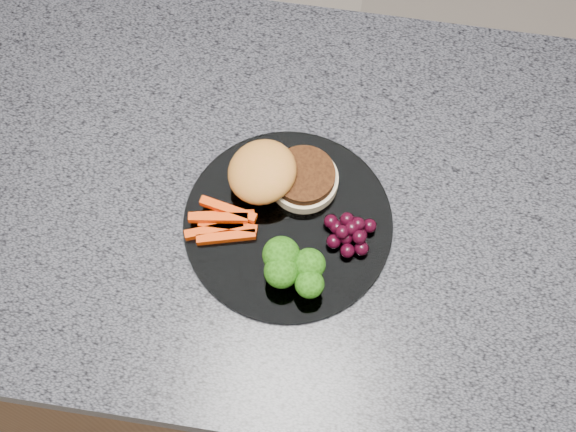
# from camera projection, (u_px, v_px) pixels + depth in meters

# --- Properties ---
(island_cabinet) EXTENTS (1.20, 0.60, 0.86)m
(island_cabinet) POSITION_uv_depth(u_px,v_px,m) (313.00, 311.00, 1.44)
(island_cabinet) COLOR brown
(island_cabinet) RESTS_ON ground
(countertop) EXTENTS (1.20, 0.60, 0.04)m
(countertop) POSITION_uv_depth(u_px,v_px,m) (324.00, 207.00, 1.03)
(countertop) COLOR #43444C
(countertop) RESTS_ON island_cabinet
(plate) EXTENTS (0.26, 0.26, 0.01)m
(plate) POSITION_uv_depth(u_px,v_px,m) (288.00, 224.00, 0.99)
(plate) COLOR white
(plate) RESTS_ON countertop
(burger) EXTENTS (0.16, 0.12, 0.05)m
(burger) POSITION_uv_depth(u_px,v_px,m) (277.00, 176.00, 0.99)
(burger) COLOR beige
(burger) RESTS_ON plate
(carrot_sticks) EXTENTS (0.09, 0.06, 0.02)m
(carrot_sticks) POSITION_uv_depth(u_px,v_px,m) (223.00, 223.00, 0.98)
(carrot_sticks) COLOR #D33603
(carrot_sticks) RESTS_ON plate
(broccoli) EXTENTS (0.08, 0.07, 0.05)m
(broccoli) POSITION_uv_depth(u_px,v_px,m) (292.00, 266.00, 0.94)
(broccoli) COLOR #619A38
(broccoli) RESTS_ON plate
(grape_bunch) EXTENTS (0.07, 0.05, 0.03)m
(grape_bunch) POSITION_uv_depth(u_px,v_px,m) (350.00, 232.00, 0.97)
(grape_bunch) COLOR black
(grape_bunch) RESTS_ON plate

